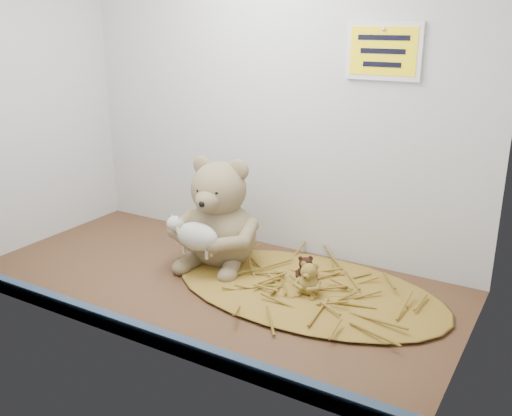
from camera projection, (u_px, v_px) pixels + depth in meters
The scene contains 8 objects.
alcove_shell at pixel (229, 96), 134.03cm from camera, with size 120.40×60.20×90.40cm.
front_rail at pixel (131, 329), 116.81cm from camera, with size 119.28×2.20×3.60cm, color #344664.
straw_bed at pixel (307, 289), 136.46cm from camera, with size 68.89×40.00×1.33cm, color olive.
main_teddy at pixel (220, 212), 147.89cm from camera, with size 23.35×24.65×28.96cm, color #8B7355, non-canonical shape.
toy_lamb at pixel (197, 236), 140.46cm from camera, with size 15.11×9.22×9.76cm, color beige, non-canonical shape.
mini_teddy_tan at pixel (309, 277), 131.92cm from camera, with size 6.47×6.83×8.02cm, color olive, non-canonical shape.
mini_teddy_brown at pixel (305, 268), 138.23cm from camera, with size 5.46×5.77×6.78cm, color black, non-canonical shape.
wall_sign at pixel (384, 51), 133.06cm from camera, with size 16.00×1.20×11.00cm, color yellow.
Camera 1 is at (74.40, -104.47, 62.24)cm, focal length 40.00 mm.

